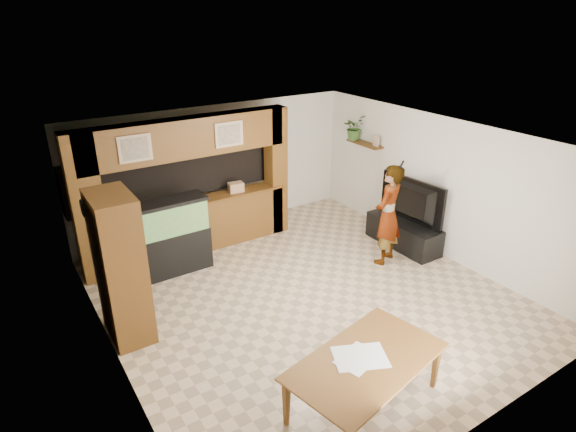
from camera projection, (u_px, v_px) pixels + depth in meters
floor at (306, 296)px, 7.92m from camera, size 6.50×6.50×0.00m
ceiling at (308, 142)px, 6.86m from camera, size 6.50×6.50×0.00m
wall_back at (216, 169)px, 9.88m from camera, size 6.00×0.00×6.00m
wall_left at (107, 280)px, 5.90m from camera, size 0.00×6.50×6.50m
wall_right at (440, 187)px, 8.88m from camera, size 0.00×6.50×6.50m
partition at (184, 185)px, 8.93m from camera, size 4.20×0.99×2.60m
wall_clock at (83, 208)px, 6.44m from camera, size 0.05×0.25×0.25m
wall_shelf at (365, 144)px, 10.14m from camera, size 0.25×0.90×0.04m
pantry_cabinet at (120, 268)px, 6.59m from camera, size 0.54×0.89×2.17m
trash_can at (135, 308)px, 7.16m from camera, size 0.27×0.27×0.50m
aquarium at (174, 237)px, 8.41m from camera, size 1.23×0.46×1.36m
tv_stand at (403, 234)px, 9.47m from camera, size 0.57×1.55×0.52m
television at (407, 201)px, 9.19m from camera, size 0.29×1.48×0.85m
photo_frame at (376, 141)px, 9.83m from camera, size 0.05×0.16×0.21m
potted_plant at (354, 127)px, 10.26m from camera, size 0.59×0.55×0.53m
person at (388, 215)px, 8.62m from camera, size 0.80×0.68×1.87m
microphone at (402, 165)px, 8.13m from camera, size 0.04×0.10×0.16m
dining_table at (367, 384)px, 5.61m from camera, size 2.09×1.44×0.67m
newspaper_a at (360, 357)px, 5.54m from camera, size 0.74×0.66×0.01m
newspaper_b at (358, 358)px, 5.52m from camera, size 0.58×0.49×0.01m
counter_box at (236, 187)px, 9.35m from camera, size 0.30×0.22×0.19m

